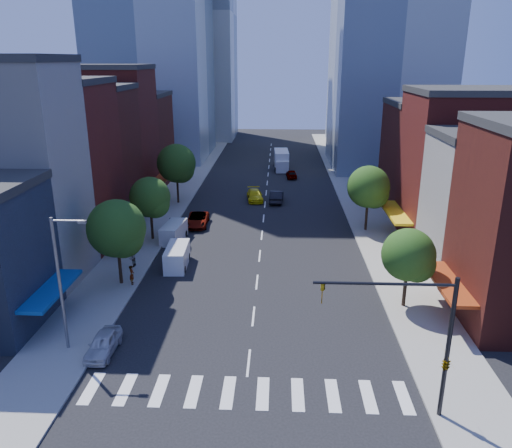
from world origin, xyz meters
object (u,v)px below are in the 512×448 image
Objects in this scene: cargo_van_near at (177,257)px; parked_car_second at (176,250)px; parked_car_front at (103,344)px; parked_car_rear at (174,229)px; box_truck at (281,161)px; taxi at (255,195)px; pedestrian_far at (132,258)px; pedestrian_near at (132,275)px; traffic_car_oncoming at (277,196)px; parked_car_third at (197,220)px; traffic_car_far at (292,174)px; cargo_van_far at (173,233)px.

parked_car_second is at bearing 100.04° from cargo_van_near.
parked_car_front is 0.88× the size of parked_car_rear.
parked_car_front is at bearing -103.77° from box_truck.
pedestrian_far is (-10.09, -23.50, 0.25)m from taxi.
pedestrian_near is (-2.43, -6.69, 0.30)m from parked_car_second.
box_truck is at bearing 170.34° from pedestrian_far.
traffic_car_oncoming is at bearing 65.51° from cargo_van_near.
parked_car_second reaches higher than parked_car_front.
traffic_car_oncoming is (2.94, -0.68, 0.07)m from taxi.
pedestrian_near is (-1.00, 10.14, 0.31)m from parked_car_front.
box_truck is at bearing -88.52° from traffic_car_oncoming.
traffic_car_far is at bearing 63.09° from parked_car_third.
traffic_car_far is (13.32, 27.88, 0.02)m from parked_car_rear.
pedestrian_far is at bearing -175.68° from cargo_van_near.
cargo_van_far is 1.18× the size of traffic_car_far.
parked_car_front is at bearing -100.56° from cargo_van_near.
parked_car_front is at bearing -96.57° from parked_car_third.
parked_car_second is 7.12m from pedestrian_near.
taxi is at bearing 65.35° from traffic_car_far.
traffic_car_far is 7.07m from box_truck.
cargo_van_far is at bearing -110.32° from parked_car_third.
parked_car_second is 0.85× the size of taxi.
traffic_car_oncoming reaches higher than parked_car_rear.
traffic_car_oncoming is 1.21× the size of traffic_car_far.
cargo_van_far reaches higher than parked_car_second.
cargo_van_far is at bearing -86.35° from parked_car_rear.
traffic_car_oncoming reaches higher than parked_car_third.
cargo_van_near is 2.89× the size of pedestrian_far.
box_truck is at bearing -80.22° from traffic_car_far.
parked_car_third and taxi have the same top height.
pedestrian_far is at bearing 63.67° from traffic_car_oncoming.
parked_car_third is 3.16× the size of pedestrian_far.
cargo_van_near reaches higher than taxi.
cargo_van_near is (2.01, 14.26, 0.30)m from parked_car_front.
parked_car_front is at bearing 71.83° from traffic_car_far.
parked_car_third reaches higher than parked_car_front.
cargo_van_near reaches higher than pedestrian_near.
pedestrian_near is at bearing 23.44° from pedestrian_far.
taxi is at bearing -9.66° from traffic_car_oncoming.
cargo_van_near is 1.19× the size of traffic_car_far.
parked_car_second is 0.90× the size of cargo_van_far.
pedestrian_far is at bearing -120.57° from taxi.
pedestrian_far reaches higher than taxi.
box_truck is at bearing -28.84° from pedestrian_near.
box_truck is (11.71, 57.70, 0.80)m from parked_car_front.
taxi is (8.06, 37.28, 0.04)m from parked_car_front.
cargo_van_near reaches higher than traffic_car_oncoming.
taxi is at bearing 78.50° from parked_car_front.
pedestrian_near reaches higher than pedestrian_far.
pedestrian_far is at bearing -107.47° from parked_car_rear.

